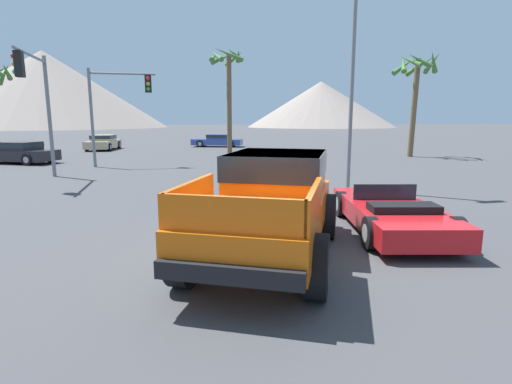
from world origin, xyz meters
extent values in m
plane|color=#424244|center=(0.00, 0.00, 0.00)|extent=(320.00, 320.00, 0.00)
cube|color=orange|center=(-0.10, -0.38, 0.84)|extent=(3.94, 5.33, 0.59)
cube|color=orange|center=(0.33, 0.52, 1.52)|extent=(2.59, 2.76, 0.76)
cube|color=#1E2833|center=(0.33, 0.52, 1.66)|extent=(2.64, 2.82, 0.49)
cube|color=orange|center=(-1.56, -1.22, 1.38)|extent=(0.94, 1.82, 0.48)
cube|color=orange|center=(0.15, -2.04, 1.38)|extent=(0.94, 1.82, 0.48)
cube|color=orange|center=(-1.12, -2.49, 1.38)|extent=(1.75, 0.90, 0.48)
cube|color=black|center=(1.00, 1.90, 0.67)|extent=(1.82, 0.99, 0.24)
cube|color=black|center=(-1.20, -2.66, 0.67)|extent=(1.82, 0.99, 0.24)
cylinder|color=black|center=(-0.35, 1.45, 0.49)|extent=(0.72, 1.02, 0.97)
cylinder|color=#232326|center=(-0.35, 1.45, 0.49)|extent=(0.54, 0.63, 0.53)
cylinder|color=black|center=(1.49, 0.57, 0.49)|extent=(0.72, 1.02, 0.97)
cylinder|color=#232326|center=(1.49, 0.57, 0.49)|extent=(0.54, 0.63, 0.53)
cylinder|color=black|center=(-1.69, -1.32, 0.49)|extent=(0.72, 1.02, 0.97)
cylinder|color=#232326|center=(-1.69, -1.32, 0.49)|extent=(0.54, 0.63, 0.53)
cylinder|color=black|center=(0.15, -2.21, 0.49)|extent=(0.72, 1.02, 0.97)
cylinder|color=#232326|center=(0.15, -2.21, 0.49)|extent=(0.54, 0.63, 0.53)
cube|color=red|center=(3.14, 0.79, 0.41)|extent=(2.72, 4.74, 0.45)
cube|color=#1E2833|center=(3.25, 1.27, 0.83)|extent=(1.49, 0.39, 0.38)
cube|color=black|center=(2.97, 0.03, 0.72)|extent=(1.53, 0.92, 0.16)
cylinder|color=black|center=(2.61, 2.32, 0.34)|extent=(0.36, 0.70, 0.67)
cylinder|color=#9E9EA3|center=(2.61, 2.32, 0.34)|extent=(0.31, 0.41, 0.37)
cylinder|color=black|center=(4.28, 1.95, 0.34)|extent=(0.36, 0.70, 0.67)
cylinder|color=#9E9EA3|center=(4.28, 1.95, 0.34)|extent=(0.31, 0.41, 0.37)
cylinder|color=black|center=(2.00, -0.37, 0.34)|extent=(0.36, 0.70, 0.67)
cylinder|color=#9E9EA3|center=(2.00, -0.37, 0.34)|extent=(0.31, 0.41, 0.37)
cylinder|color=black|center=(3.68, -0.75, 0.34)|extent=(0.36, 0.70, 0.67)
cylinder|color=#9E9EA3|center=(3.68, -0.75, 0.34)|extent=(0.31, 0.41, 0.37)
cube|color=#334C9E|center=(2.80, 29.62, 0.44)|extent=(4.88, 3.21, 0.53)
cube|color=#334C9E|center=(2.91, 29.58, 0.92)|extent=(2.33, 2.14, 0.43)
cube|color=#1E2833|center=(2.91, 29.58, 0.97)|extent=(2.37, 2.19, 0.26)
cylinder|color=black|center=(1.19, 29.25, 0.31)|extent=(0.67, 0.41, 0.63)
cylinder|color=#9E9EA3|center=(1.19, 29.25, 0.31)|extent=(0.40, 0.33, 0.35)
cylinder|color=black|center=(1.76, 30.91, 0.31)|extent=(0.67, 0.41, 0.63)
cylinder|color=#9E9EA3|center=(1.76, 30.91, 0.31)|extent=(0.40, 0.33, 0.35)
cylinder|color=black|center=(3.84, 28.33, 0.31)|extent=(0.67, 0.41, 0.63)
cylinder|color=#9E9EA3|center=(3.84, 28.33, 0.31)|extent=(0.40, 0.33, 0.35)
cylinder|color=black|center=(4.42, 29.98, 0.31)|extent=(0.67, 0.41, 0.63)
cylinder|color=#9E9EA3|center=(4.42, 29.98, 0.31)|extent=(0.40, 0.33, 0.35)
cube|color=tan|center=(-6.93, 28.10, 0.47)|extent=(2.51, 4.78, 0.59)
cube|color=tan|center=(-6.92, 28.22, 1.00)|extent=(1.89, 2.13, 0.47)
cube|color=#1E2833|center=(-6.92, 28.22, 1.05)|extent=(1.94, 2.18, 0.28)
cylinder|color=black|center=(-6.27, 26.57, 0.32)|extent=(0.31, 0.67, 0.64)
cylinder|color=#9E9EA3|center=(-6.27, 26.57, 0.32)|extent=(0.28, 0.38, 0.35)
cylinder|color=black|center=(-8.02, 26.84, 0.32)|extent=(0.31, 0.67, 0.64)
cylinder|color=#9E9EA3|center=(-8.02, 26.84, 0.32)|extent=(0.28, 0.38, 0.35)
cylinder|color=black|center=(-5.84, 29.36, 0.32)|extent=(0.31, 0.67, 0.64)
cylinder|color=#9E9EA3|center=(-5.84, 29.36, 0.32)|extent=(0.28, 0.38, 0.35)
cylinder|color=black|center=(-7.60, 29.63, 0.32)|extent=(0.31, 0.67, 0.64)
cylinder|color=#9E9EA3|center=(-7.60, 29.63, 0.32)|extent=(0.28, 0.38, 0.35)
cube|color=#232328|center=(-10.13, 18.31, 0.48)|extent=(4.44, 3.43, 0.60)
cube|color=#232328|center=(-10.03, 18.27, 1.01)|extent=(2.24, 2.18, 0.46)
cube|color=#1E2833|center=(-10.03, 18.27, 1.07)|extent=(2.28, 2.23, 0.28)
cylinder|color=black|center=(-10.87, 19.65, 0.33)|extent=(0.68, 0.49, 0.65)
cylinder|color=#9E9EA3|center=(-10.87, 19.65, 0.33)|extent=(0.42, 0.37, 0.36)
cylinder|color=black|center=(-9.38, 16.98, 0.33)|extent=(0.68, 0.49, 0.65)
cylinder|color=#9E9EA3|center=(-9.38, 16.98, 0.33)|extent=(0.42, 0.37, 0.36)
cylinder|color=black|center=(-8.61, 18.52, 0.33)|extent=(0.68, 0.49, 0.65)
cylinder|color=#9E9EA3|center=(-8.61, 18.52, 0.33)|extent=(0.42, 0.37, 0.36)
cylinder|color=slate|center=(-6.82, 12.08, 2.61)|extent=(0.16, 0.16, 5.22)
cylinder|color=slate|center=(-6.82, 10.24, 4.97)|extent=(0.11, 3.68, 0.11)
cube|color=black|center=(-6.82, 8.84, 4.47)|extent=(0.26, 0.34, 0.90)
sphere|color=red|center=(-6.97, 8.84, 4.74)|extent=(0.20, 0.20, 0.20)
sphere|color=orange|center=(-6.97, 8.84, 4.47)|extent=(0.20, 0.20, 0.20)
sphere|color=green|center=(-6.97, 8.84, 4.20)|extent=(0.20, 0.20, 0.20)
cylinder|color=slate|center=(-5.62, 15.48, 2.57)|extent=(0.16, 0.16, 5.15)
cylinder|color=slate|center=(-3.94, 15.48, 4.90)|extent=(3.37, 0.11, 0.11)
cube|color=black|center=(-2.66, 15.48, 4.40)|extent=(0.34, 0.26, 0.90)
sphere|color=red|center=(-2.66, 15.33, 4.67)|extent=(0.20, 0.20, 0.20)
sphere|color=orange|center=(-2.66, 15.33, 4.40)|extent=(0.20, 0.20, 0.20)
sphere|color=green|center=(-2.66, 15.33, 4.13)|extent=(0.20, 0.20, 0.20)
cylinder|color=slate|center=(4.60, 6.05, 4.43)|extent=(0.14, 0.14, 8.85)
cylinder|color=brown|center=(2.84, 22.50, 3.60)|extent=(0.36, 0.48, 7.20)
cone|color=#427533|center=(3.53, 22.45, 7.06)|extent=(0.59, 1.47, 0.88)
cone|color=#427533|center=(3.36, 23.21, 6.96)|extent=(1.46, 1.27, 1.21)
cone|color=#427533|center=(2.54, 23.50, 7.00)|extent=(1.96, 0.94, 1.11)
cone|color=#427533|center=(1.83, 22.88, 7.01)|extent=(0.98, 2.12, 1.09)
cone|color=#427533|center=(1.92, 22.29, 7.00)|extent=(0.88, 1.93, 1.10)
cone|color=#427533|center=(2.69, 21.51, 7.00)|extent=(2.13, 0.66, 1.12)
cone|color=#427533|center=(3.22, 21.95, 7.04)|extent=(1.44, 1.07, 0.93)
cylinder|color=brown|center=(14.44, 16.90, 3.22)|extent=(0.36, 0.55, 6.44)
cone|color=#427533|center=(15.48, 16.79, 6.19)|extent=(0.75, 2.09, 1.27)
cone|color=#427533|center=(15.25, 17.71, 6.13)|extent=(1.61, 1.77, 1.44)
cone|color=#427533|center=(14.25, 18.04, 6.13)|extent=(2.02, 0.71, 1.43)
cone|color=#427533|center=(13.72, 17.34, 6.13)|extent=(0.94, 1.43, 1.35)
cone|color=#427533|center=(13.72, 16.60, 6.25)|extent=(1.09, 1.60, 1.04)
cone|color=#427533|center=(14.16, 16.22, 6.22)|extent=(1.63, 0.88, 1.11)
cone|color=#427533|center=(15.19, 16.27, 6.17)|extent=(1.65, 1.70, 1.32)
cone|color=#427533|center=(-12.33, 24.21, 5.76)|extent=(0.67, 2.10, 1.09)
cone|color=#427533|center=(-12.67, 24.72, 5.62)|extent=(1.46, 1.47, 1.49)
cone|color=gray|center=(-34.59, 119.79, 10.67)|extent=(67.35, 67.35, 21.33)
cone|color=gray|center=(44.06, 107.51, 6.70)|extent=(43.85, 43.85, 13.41)
camera|label=1|loc=(-1.90, -7.32, 2.58)|focal=28.00mm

